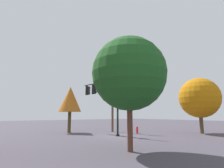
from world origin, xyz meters
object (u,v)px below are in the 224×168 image
utility_pole (112,98)px  fire_hydrant (137,130)px  tree_mid (199,98)px  tree_near (70,99)px  signal_pole_assembly (103,92)px  tree_far (129,74)px

utility_pole → fire_hydrant: size_ratio=10.16×
fire_hydrant → tree_mid: (-4.75, -6.07, 3.84)m
tree_mid → fire_hydrant: bearing=52.0°
fire_hydrant → tree_near: size_ratio=0.14×
utility_pole → tree_mid: size_ratio=1.26×
signal_pole_assembly → fire_hydrant: 6.15m
signal_pole_assembly → tree_mid: size_ratio=1.02×
signal_pole_assembly → utility_pole: 3.25m
signal_pole_assembly → tree_near: signal_pole_assembly is taller
fire_hydrant → utility_pole: bearing=17.3°
tree_near → tree_far: 13.61m
signal_pole_assembly → utility_pole: utility_pole is taller
signal_pole_assembly → utility_pole: size_ratio=0.81×
fire_hydrant → tree_far: tree_far is taller
tree_near → utility_pole: bearing=-115.8°
utility_pole → tree_mid: bearing=-138.9°
signal_pole_assembly → tree_far: 10.33m
tree_mid → utility_pole: bearing=41.1°
signal_pole_assembly → fire_hydrant: signal_pole_assembly is taller
utility_pole → tree_mid: (-8.19, -7.14, -0.10)m
tree_near → tree_far: (-13.42, 2.12, 0.72)m
tree_mid → tree_far: (-2.83, 14.24, 0.59)m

